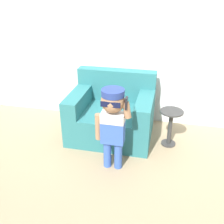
{
  "coord_description": "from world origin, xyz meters",
  "views": [
    {
      "loc": [
        0.5,
        -3.09,
        2.02
      ],
      "look_at": [
        -0.13,
        -0.29,
        0.56
      ],
      "focal_mm": 42.0,
      "sensor_mm": 36.0,
      "label": 1
    }
  ],
  "objects": [
    {
      "name": "person_child",
      "position": [
        -0.05,
        -0.63,
        0.67
      ],
      "size": [
        0.41,
        0.31,
        1.0
      ],
      "color": "#3356AD",
      "rests_on": "ground_plane"
    },
    {
      "name": "ground_plane",
      "position": [
        0.0,
        0.0,
        0.0
      ],
      "size": [
        10.0,
        10.0,
        0.0
      ],
      "primitive_type": "plane",
      "color": "#998466"
    },
    {
      "name": "armchair",
      "position": [
        -0.21,
        0.1,
        0.31
      ],
      "size": [
        1.13,
        0.88,
        0.87
      ],
      "color": "#286B70",
      "rests_on": "ground_plane"
    },
    {
      "name": "wall_back",
      "position": [
        0.0,
        0.66,
        1.3
      ],
      "size": [
        10.0,
        0.05,
        2.6
      ],
      "color": "silver",
      "rests_on": "ground_plane"
    },
    {
      "name": "side_table",
      "position": [
        0.6,
        0.01,
        0.31
      ],
      "size": [
        0.3,
        0.3,
        0.51
      ],
      "color": "#333333",
      "rests_on": "ground_plane"
    }
  ]
}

